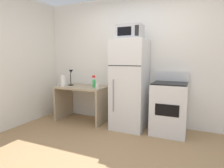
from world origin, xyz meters
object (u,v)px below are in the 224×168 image
object	(u,v)px
coffee_mug	(97,86)
oven_range	(169,108)
desk	(82,97)
microwave	(130,32)
desk_lamp	(71,75)
spray_bottle	(94,83)
refrigerator	(130,85)
paper_towel_roll	(63,81)

from	to	relation	value
coffee_mug	oven_range	world-z (taller)	oven_range
desk	microwave	bearing A→B (deg)	-1.30
desk	coffee_mug	distance (m)	0.52
desk_lamp	coffee_mug	distance (m)	0.77
spray_bottle	desk_lamp	bearing A→B (deg)	176.48
coffee_mug	oven_range	xyz separation A→B (m)	(1.39, 0.12, -0.33)
microwave	desk_lamp	bearing A→B (deg)	177.91
desk	refrigerator	size ratio (longest dim) A/B	0.63
desk_lamp	paper_towel_roll	size ratio (longest dim) A/B	1.47
spray_bottle	refrigerator	bearing A→B (deg)	0.58
refrigerator	oven_range	bearing A→B (deg)	2.02
desk_lamp	paper_towel_roll	xyz separation A→B (m)	(-0.09, -0.17, -0.12)
desk	desk_lamp	xyz separation A→B (m)	(-0.31, 0.03, 0.47)
paper_towel_roll	coffee_mug	xyz separation A→B (m)	(0.83, 0.04, -0.07)
desk_lamp	refrigerator	bearing A→B (deg)	-1.21
paper_towel_roll	refrigerator	distance (m)	1.48
coffee_mug	microwave	xyz separation A→B (m)	(0.65, 0.08, 1.03)
spray_bottle	microwave	bearing A→B (deg)	-0.98
desk	oven_range	distance (m)	1.82
spray_bottle	coffee_mug	distance (m)	0.17
desk	oven_range	size ratio (longest dim) A/B	0.96
spray_bottle	refrigerator	size ratio (longest dim) A/B	0.15
desk_lamp	spray_bottle	world-z (taller)	desk_lamp
desk_lamp	desk	bearing A→B (deg)	-4.84
desk_lamp	microwave	world-z (taller)	microwave
spray_bottle	coffee_mug	world-z (taller)	spray_bottle
spray_bottle	refrigerator	distance (m)	0.78
refrigerator	desk	bearing A→B (deg)	179.82
desk_lamp	coffee_mug	bearing A→B (deg)	-9.74
desk_lamp	coffee_mug	world-z (taller)	desk_lamp
oven_range	coffee_mug	bearing A→B (deg)	-174.95
desk	paper_towel_roll	world-z (taller)	paper_towel_roll
desk_lamp	spray_bottle	bearing A→B (deg)	-3.52
desk	coffee_mug	bearing A→B (deg)	-13.15
microwave	oven_range	distance (m)	1.55
desk	microwave	world-z (taller)	microwave
spray_bottle	oven_range	distance (m)	1.57
coffee_mug	refrigerator	xyz separation A→B (m)	(0.65, 0.10, 0.05)
desk	desk_lamp	world-z (taller)	desk_lamp
desk	refrigerator	distance (m)	1.13
desk	spray_bottle	size ratio (longest dim) A/B	4.26
desk	paper_towel_roll	xyz separation A→B (m)	(-0.40, -0.14, 0.35)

